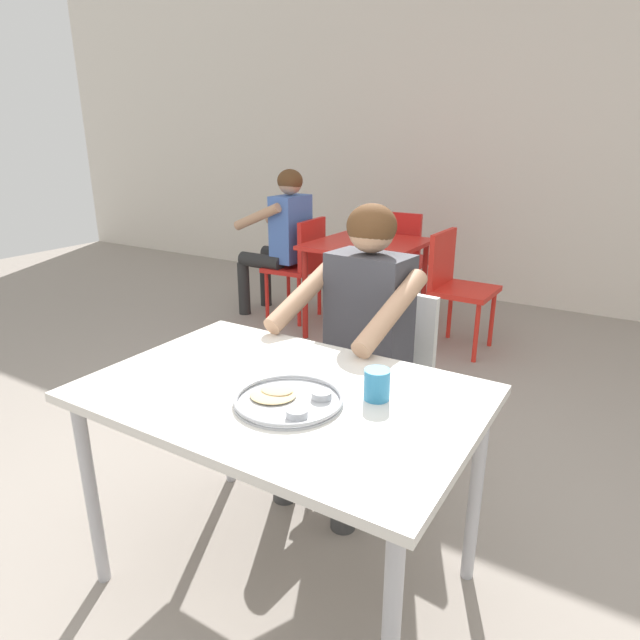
# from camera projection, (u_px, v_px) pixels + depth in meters

# --- Properties ---
(ground_plane) EXTENTS (12.00, 12.00, 0.05)m
(ground_plane) POSITION_uv_depth(u_px,v_px,m) (277.00, 580.00, 1.92)
(ground_plane) COLOR gray
(back_wall) EXTENTS (12.00, 0.12, 3.40)m
(back_wall) POSITION_uv_depth(u_px,v_px,m) (546.00, 107.00, 4.49)
(back_wall) COLOR silver
(back_wall) RESTS_ON ground
(table_foreground) EXTENTS (1.20, 0.80, 0.73)m
(table_foreground) POSITION_uv_depth(u_px,v_px,m) (282.00, 410.00, 1.69)
(table_foreground) COLOR silver
(table_foreground) RESTS_ON ground
(thali_tray) EXTENTS (0.32, 0.32, 0.03)m
(thali_tray) POSITION_uv_depth(u_px,v_px,m) (289.00, 399.00, 1.57)
(thali_tray) COLOR #B7BABF
(thali_tray) RESTS_ON table_foreground
(drinking_cup) EXTENTS (0.08, 0.08, 0.09)m
(drinking_cup) POSITION_uv_depth(u_px,v_px,m) (377.00, 383.00, 1.59)
(drinking_cup) COLOR #338CBF
(drinking_cup) RESTS_ON table_foreground
(chair_foreground) EXTENTS (0.47, 0.46, 0.80)m
(chair_foreground) POSITION_uv_depth(u_px,v_px,m) (381.00, 365.00, 2.48)
(chair_foreground) COLOR silver
(chair_foreground) RESTS_ON ground
(diner_foreground) EXTENTS (0.52, 0.58, 1.22)m
(diner_foreground) POSITION_uv_depth(u_px,v_px,m) (357.00, 327.00, 2.23)
(diner_foreground) COLOR #3A3A3A
(diner_foreground) RESTS_ON ground
(table_background_red) EXTENTS (0.78, 0.85, 0.72)m
(table_background_red) POSITION_uv_depth(u_px,v_px,m) (367.00, 254.00, 4.08)
(table_background_red) COLOR red
(table_background_red) RESTS_ON ground
(chair_red_left) EXTENTS (0.42, 0.45, 0.84)m
(chair_red_left) POSITION_uv_depth(u_px,v_px,m) (301.00, 261.00, 4.43)
(chair_red_left) COLOR red
(chair_red_left) RESTS_ON ground
(chair_red_right) EXTENTS (0.42, 0.45, 0.84)m
(chair_red_right) POSITION_uv_depth(u_px,v_px,m) (455.00, 281.00, 3.82)
(chair_red_right) COLOR red
(chair_red_right) RESTS_ON ground
(chair_red_far) EXTENTS (0.42, 0.43, 0.88)m
(chair_red_far) POSITION_uv_depth(u_px,v_px,m) (402.00, 254.00, 4.61)
(chair_red_far) COLOR red
(chair_red_far) RESTS_ON ground
(patron_background) EXTENTS (0.56, 0.49, 1.22)m
(patron_background) POSITION_uv_depth(u_px,v_px,m) (282.00, 231.00, 4.44)
(patron_background) COLOR #292929
(patron_background) RESTS_ON ground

